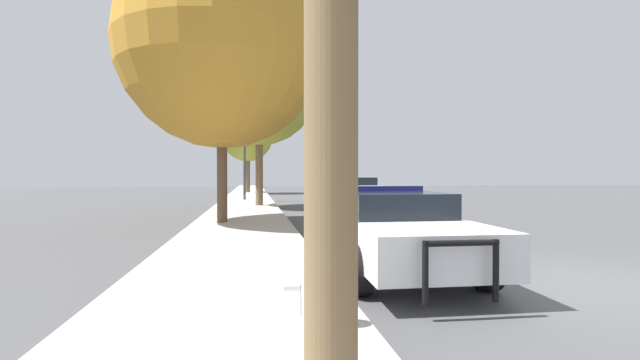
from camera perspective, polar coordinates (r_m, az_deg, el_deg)
ground_plane at (r=7.40m, az=32.17°, el=-11.86°), size 110.00×110.00×0.00m
sidewalk_left at (r=5.65m, az=-12.51°, el=-15.02°), size 3.00×110.00×0.13m
police_car at (r=7.51m, az=9.16°, el=-6.05°), size 2.11×5.26×1.40m
fire_hydrant at (r=4.26m, az=-1.09°, el=-13.43°), size 0.56×0.24×0.80m
traffic_light at (r=25.86m, az=-6.23°, el=5.37°), size 4.25×0.35×5.00m
car_background_oncoming at (r=26.75m, az=5.54°, el=-1.10°), size 1.94×4.55×1.44m
tree_sidewalk_far at (r=36.84m, az=-9.66°, el=5.73°), size 4.27×4.27×6.87m
tree_sidewalk_mid at (r=21.31m, az=-8.12°, el=12.28°), size 5.74×5.74×8.63m
tree_sidewalk_near at (r=14.18m, az=-12.97°, el=17.00°), size 6.33×6.33×8.62m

